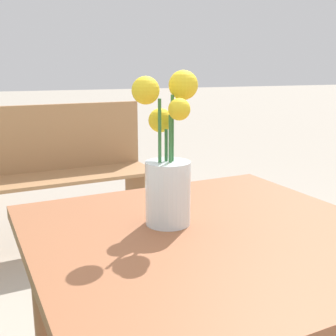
% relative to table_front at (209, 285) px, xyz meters
% --- Properties ---
extents(table_front, '(0.77, 0.76, 0.73)m').
position_rel_table_front_xyz_m(table_front, '(0.00, 0.00, 0.00)').
color(table_front, brown).
rests_on(table_front, ground_plane).
extents(flower_vase, '(0.15, 0.12, 0.33)m').
position_rel_table_front_xyz_m(flower_vase, '(-0.06, 0.08, 0.24)').
color(flower_vase, silver).
rests_on(flower_vase, table_front).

